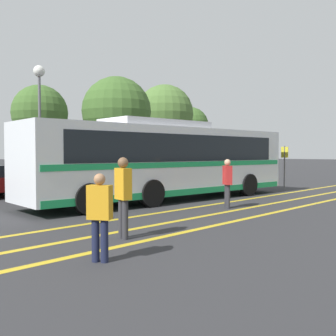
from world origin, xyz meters
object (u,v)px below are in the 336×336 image
pedestrian_2 (227,180)px  bus_stop_sign (285,162)px  pedestrian_1 (123,192)px  tree_1 (190,126)px  transit_bus (168,159)px  tree_0 (117,111)px  street_lamp (39,93)px  pedestrian_0 (100,212)px  tree_3 (165,114)px  tree_2 (40,113)px

pedestrian_2 → bus_stop_sign: size_ratio=0.75×
pedestrian_1 → tree_1: tree_1 is taller
transit_bus → bus_stop_sign: 7.30m
pedestrian_2 → tree_0: tree_0 is taller
pedestrian_1 → street_lamp: street_lamp is taller
pedestrian_0 → pedestrian_2: bearing=77.4°
pedestrian_1 → tree_3: 22.47m
pedestrian_2 → pedestrian_1: bearing=-43.0°
pedestrian_1 → tree_3: size_ratio=0.25×
transit_bus → tree_1: bearing=132.6°
tree_2 → tree_3: bearing=-0.6°
pedestrian_2 → tree_2: bearing=-145.7°
bus_stop_sign → tree_2: tree_2 is taller
pedestrian_1 → tree_0: (10.61, 13.54, 3.60)m
street_lamp → tree_1: (16.79, 4.15, -0.66)m
bus_stop_sign → tree_1: bearing=153.3°
bus_stop_sign → tree_1: tree_1 is taller
transit_bus → pedestrian_1: size_ratio=6.88×
pedestrian_0 → tree_0: (12.12, 14.72, 3.78)m
street_lamp → tree_2: size_ratio=1.08×
transit_bus → bus_stop_sign: transit_bus is taller
pedestrian_0 → street_lamp: (5.97, 13.39, 4.14)m
pedestrian_0 → tree_1: tree_1 is taller
transit_bus → bus_stop_sign: size_ratio=5.50×
pedestrian_1 → street_lamp: 13.60m
pedestrian_2 → tree_3: bearing=177.0°
tree_3 → tree_0: bearing=-167.5°
tree_1 → tree_2: 15.41m
pedestrian_1 → bus_stop_sign: size_ratio=0.80×
pedestrian_1 → tree_2: tree_2 is taller
bus_stop_sign → tree_0: (-2.47, 10.67, 3.20)m
transit_bus → bus_stop_sign: bearing=82.8°
transit_bus → pedestrian_0: (-7.45, -5.53, -0.79)m
tree_1 → street_lamp: bearing=-166.1°
transit_bus → pedestrian_2: (-0.25, -3.16, -0.70)m
tree_0 → tree_3: 5.96m
pedestrian_2 → tree_1: bearing=169.5°
pedestrian_2 → street_lamp: (-1.23, 11.02, 4.05)m
pedestrian_0 → tree_2: 18.06m
transit_bus → tree_0: bearing=157.6°
pedestrian_1 → street_lamp: size_ratio=0.28×
pedestrian_2 → tree_1: (15.56, 15.17, 3.40)m
transit_bus → tree_2: size_ratio=2.13×
bus_stop_sign → pedestrian_0: bearing=-70.0°
pedestrian_1 → tree_2: size_ratio=0.31×
transit_bus → pedestrian_2: 3.25m
transit_bus → tree_0: size_ratio=1.83×
transit_bus → pedestrian_1: (-5.94, -4.35, -0.62)m
bus_stop_sign → tree_1: size_ratio=0.38×
street_lamp → tree_0: size_ratio=0.94×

